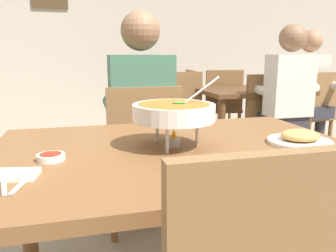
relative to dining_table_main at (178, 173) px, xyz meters
name	(u,v)px	position (x,y,z in m)	size (l,w,h in m)	color
cafe_rear_partition	(103,22)	(0.00, 3.66, 0.86)	(10.00, 0.10, 3.00)	#BCB2A3
dining_table_main	(178,173)	(0.00, 0.00, 0.00)	(1.33, 0.95, 0.74)	brown
chair_diner_main	(142,151)	(0.00, 0.76, -0.13)	(0.44, 0.44, 0.90)	brown
diner_main	(141,111)	(0.00, 0.80, 0.11)	(0.40, 0.45, 1.31)	#2D2D38
curry_bowl	(174,112)	(-0.01, 0.01, 0.23)	(0.33, 0.30, 0.26)	silver
rice_plate	(240,168)	(0.09, -0.32, 0.12)	(0.24, 0.24, 0.06)	white
appetizer_plate	(300,139)	(0.47, -0.06, 0.12)	(0.24, 0.24, 0.06)	white
sauce_dish	(51,157)	(-0.44, -0.04, 0.11)	(0.09, 0.09, 0.02)	white
napkin_folded	(15,175)	(-0.53, -0.18, 0.11)	(0.12, 0.08, 0.02)	white
fork_utensil	(4,183)	(-0.55, -0.23, 0.10)	(0.01, 0.17, 0.01)	silver
spoon_utensil	(24,182)	(-0.50, -0.23, 0.10)	(0.01, 0.17, 0.01)	silver
dining_table_far	(249,102)	(1.29, 1.88, -0.03)	(1.00, 0.80, 0.74)	#51331C
chair_bg_left	(273,120)	(1.28, 1.42, -0.13)	(0.46, 0.46, 0.90)	brown
chair_bg_middle	(311,111)	(1.92, 1.76, -0.13)	(0.50, 0.50, 0.90)	brown
chair_bg_right	(181,105)	(0.75, 2.45, -0.13)	(0.48, 0.48, 0.90)	brown
chair_bg_corner	(221,104)	(1.23, 2.43, -0.13)	(0.50, 0.50, 0.90)	brown
chair_bg_window	(183,112)	(0.63, 1.99, -0.13)	(0.50, 0.50, 0.90)	brown
patron_bg_left	(286,94)	(1.32, 1.32, 0.11)	(0.40, 0.45, 1.31)	#2D2D38
patron_bg_middle	(310,87)	(1.91, 1.80, 0.11)	(0.40, 0.45, 1.31)	#2D2D38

